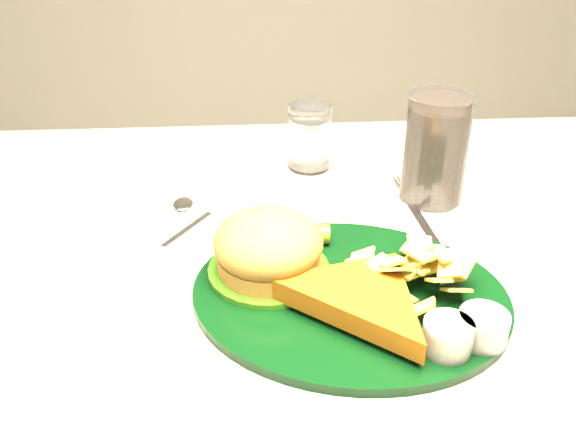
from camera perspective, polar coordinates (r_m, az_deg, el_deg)
The scene contains 5 objects.
dinner_plate at distance 0.70m, azimuth 5.61°, elevation -4.85°, with size 0.35×0.29×0.08m, color black, non-canonical shape.
water_glass at distance 0.99m, azimuth 1.93°, elevation 7.08°, with size 0.07×0.07×0.10m, color white.
cola_glass at distance 0.90m, azimuth 12.97°, elevation 5.67°, with size 0.09×0.09×0.16m, color black.
fork_napkin at distance 0.87m, azimuth 11.76°, elevation -0.42°, with size 0.14×0.18×0.01m, color silver, non-canonical shape.
spoon at distance 0.85m, azimuth -8.95°, elevation -1.06°, with size 0.04×0.13×0.01m, color silver, non-canonical shape.
Camera 1 is at (-0.05, -0.68, 1.19)m, focal length 40.00 mm.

